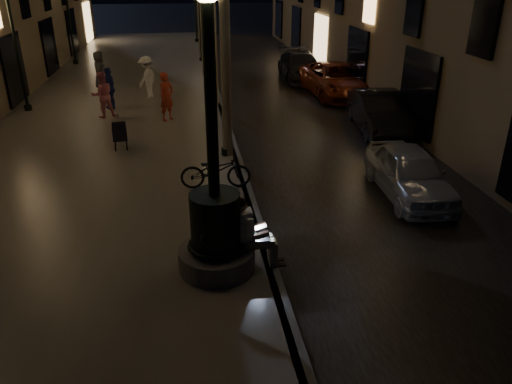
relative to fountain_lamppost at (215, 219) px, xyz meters
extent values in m
plane|color=black|center=(1.00, 13.00, -1.21)|extent=(120.00, 120.00, 0.00)
cube|color=black|center=(4.00, 13.00, -1.20)|extent=(6.00, 45.00, 0.02)
cube|color=slate|center=(-3.00, 13.00, -1.11)|extent=(8.00, 45.00, 0.20)
cube|color=#59595B|center=(1.00, 13.00, -1.11)|extent=(0.25, 45.00, 0.20)
cylinder|color=#59595B|center=(0.00, 0.00, -0.81)|extent=(1.40, 1.40, 0.40)
cylinder|color=black|center=(0.00, 0.00, -0.06)|extent=(0.90, 0.90, 1.10)
torus|color=black|center=(0.00, 0.00, -0.51)|extent=(1.04, 1.04, 0.10)
torus|color=black|center=(0.00, 0.00, 0.34)|extent=(0.89, 0.89, 0.09)
cylinder|color=black|center=(0.00, 0.00, 2.09)|extent=(0.20, 0.20, 3.20)
cube|color=gray|center=(0.55, 0.00, -0.52)|extent=(0.38, 0.25, 0.19)
cube|color=white|center=(0.49, 0.00, -0.16)|extent=(0.47, 0.27, 0.60)
sphere|color=tan|center=(0.46, 0.00, 0.23)|extent=(0.22, 0.22, 0.22)
sphere|color=black|center=(0.44, 0.00, 0.27)|extent=(0.22, 0.22, 0.22)
cube|color=gray|center=(0.80, -0.09, -0.52)|extent=(0.49, 0.14, 0.15)
cube|color=gray|center=(0.80, 0.09, -0.52)|extent=(0.49, 0.14, 0.15)
cube|color=gray|center=(1.04, -0.09, -0.76)|extent=(0.14, 0.13, 0.49)
cube|color=gray|center=(1.04, 0.09, -0.76)|extent=(0.14, 0.13, 0.49)
cube|color=black|center=(1.14, -0.09, -1.00)|extent=(0.27, 0.11, 0.03)
cube|color=black|center=(1.14, 0.09, -1.00)|extent=(0.27, 0.11, 0.03)
cube|color=black|center=(0.82, 0.00, -0.43)|extent=(0.25, 0.35, 0.02)
cube|color=black|center=(0.66, 0.00, -0.32)|extent=(0.09, 0.35, 0.23)
cube|color=#B2D1FF|center=(0.67, 0.00, -0.32)|extent=(0.07, 0.32, 0.19)
cylinder|color=#6B604C|center=(0.75, 6.00, 1.49)|extent=(0.28, 0.28, 5.00)
cylinder|color=#6B604C|center=(0.80, 12.00, 1.54)|extent=(0.28, 0.28, 5.10)
cylinder|color=#6B604C|center=(0.70, 18.00, 1.44)|extent=(0.28, 0.28, 4.90)
cylinder|color=#6B604C|center=(0.78, 24.00, 1.59)|extent=(0.28, 0.28, 5.20)
cylinder|color=black|center=(0.70, 6.00, -0.91)|extent=(0.28, 0.28, 0.20)
cylinder|color=black|center=(0.70, 6.00, 1.19)|extent=(0.12, 0.12, 4.40)
cylinder|color=black|center=(0.70, 14.00, -0.91)|extent=(0.28, 0.28, 0.20)
cylinder|color=black|center=(0.70, 14.00, 1.19)|extent=(0.12, 0.12, 4.40)
cylinder|color=black|center=(0.70, 22.00, -0.91)|extent=(0.28, 0.28, 0.20)
cylinder|color=black|center=(0.70, 22.00, 1.19)|extent=(0.12, 0.12, 4.40)
cylinder|color=black|center=(0.70, 30.00, -0.91)|extent=(0.28, 0.28, 0.20)
cylinder|color=black|center=(0.70, 30.00, 1.19)|extent=(0.12, 0.12, 4.40)
cylinder|color=black|center=(-6.40, 12.00, -0.91)|extent=(0.28, 0.28, 0.20)
cylinder|color=black|center=(-6.40, 12.00, 1.19)|extent=(0.12, 0.12, 4.40)
cylinder|color=black|center=(-6.40, 22.00, -0.91)|extent=(0.28, 0.28, 0.20)
cylinder|color=black|center=(-6.40, 22.00, 1.19)|extent=(0.12, 0.12, 4.40)
cube|color=black|center=(-2.42, 7.07, -0.50)|extent=(0.50, 0.75, 0.42)
cube|color=black|center=(-2.38, 6.74, -0.22)|extent=(0.39, 0.20, 0.27)
cylinder|color=black|center=(-2.56, 6.77, -0.92)|extent=(0.06, 0.19, 0.19)
cylinder|color=black|center=(-2.22, 6.81, -0.92)|extent=(0.06, 0.19, 0.19)
cylinder|color=black|center=(-2.62, 7.33, -0.92)|extent=(0.06, 0.19, 0.19)
cylinder|color=black|center=(-2.29, 7.37, -0.92)|extent=(0.06, 0.19, 0.19)
cylinder|color=black|center=(-2.47, 7.44, -0.12)|extent=(0.08, 0.42, 0.26)
imported|color=#B6BBBF|center=(5.00, 2.94, -0.60)|extent=(1.59, 3.63, 1.22)
imported|color=black|center=(6.20, 8.19, -0.54)|extent=(1.83, 4.23, 1.35)
imported|color=#923112|center=(6.20, 13.35, -0.51)|extent=(2.67, 5.19, 1.40)
imported|color=#2B2B30|center=(5.46, 17.00, -0.55)|extent=(2.01, 4.63, 1.33)
imported|color=#D2412A|center=(-1.05, 9.89, -0.16)|extent=(0.73, 0.73, 1.71)
imported|color=pink|center=(-3.35, 10.61, -0.18)|extent=(0.97, 0.87, 1.65)
imported|color=white|center=(-1.90, 13.18, -0.14)|extent=(1.09, 1.30, 1.74)
imported|color=navy|center=(-3.24, 11.81, -0.22)|extent=(0.76, 1.01, 1.59)
imported|color=#38393D|center=(-4.10, 15.41, -0.19)|extent=(0.55, 0.83, 1.65)
imported|color=black|center=(0.24, 3.66, -0.55)|extent=(1.78, 0.70, 0.92)
camera|label=1|loc=(-0.41, -7.83, 4.09)|focal=35.00mm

